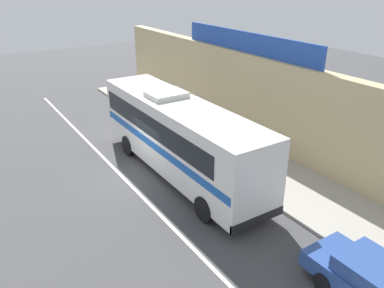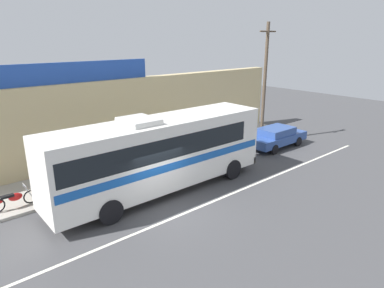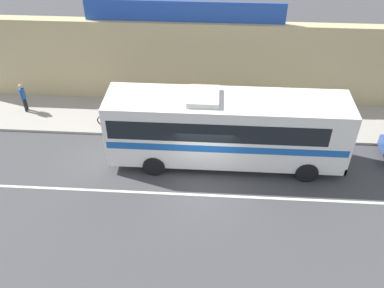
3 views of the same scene
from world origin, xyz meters
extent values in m
plane|color=#444447|center=(0.00, 0.00, 0.00)|extent=(70.00, 70.00, 0.00)
cube|color=#A8A399|center=(0.00, 5.20, 0.07)|extent=(30.00, 3.60, 0.14)
cube|color=tan|center=(0.00, 7.35, 2.40)|extent=(30.00, 0.70, 4.80)
cube|color=#234CAD|center=(-1.43, 7.35, 5.35)|extent=(10.67, 0.12, 1.10)
cube|color=silver|center=(0.00, -0.80, 0.00)|extent=(30.00, 0.14, 0.01)
cube|color=white|center=(0.95, 1.64, 1.99)|extent=(11.02, 2.45, 3.10)
cube|color=black|center=(0.51, 1.64, 2.54)|extent=(9.70, 2.47, 0.96)
cube|color=#1956B2|center=(0.95, 1.64, 1.69)|extent=(10.80, 2.47, 0.36)
cube|color=black|center=(6.43, 1.64, 2.44)|extent=(0.04, 2.21, 1.40)
cube|color=black|center=(6.42, 1.64, 0.62)|extent=(0.12, 2.45, 0.36)
cube|color=silver|center=(-0.15, 1.64, 3.66)|extent=(1.40, 1.72, 0.24)
cylinder|color=black|center=(4.70, 2.77, 0.52)|extent=(1.04, 0.32, 1.04)
cylinder|color=black|center=(4.70, 0.50, 0.52)|extent=(1.04, 0.32, 1.04)
cylinder|color=black|center=(-2.36, 2.77, 0.52)|extent=(1.04, 0.32, 1.04)
cylinder|color=black|center=(-2.36, 0.50, 0.52)|extent=(1.04, 0.32, 1.04)
cube|color=#2D4C93|center=(10.86, 2.28, 1.13)|extent=(2.38, 1.60, 0.48)
cylinder|color=black|center=(9.63, 3.12, 0.31)|extent=(0.62, 0.20, 0.62)
cylinder|color=black|center=(9.63, 1.44, 0.31)|extent=(0.62, 0.20, 0.62)
torus|color=black|center=(-4.33, 4.10, 0.45)|extent=(0.62, 0.06, 0.62)
torus|color=black|center=(-5.65, 4.10, 0.45)|extent=(0.62, 0.06, 0.62)
cylinder|color=silver|center=(-4.41, 4.10, 0.75)|extent=(0.34, 0.04, 0.65)
cylinder|color=silver|center=(-4.51, 4.10, 1.07)|extent=(0.03, 0.56, 0.03)
ellipsoid|color=red|center=(-4.93, 4.10, 0.63)|extent=(0.56, 0.22, 0.34)
cube|color=black|center=(-5.23, 4.10, 0.75)|extent=(0.52, 0.20, 0.10)
ellipsoid|color=red|center=(-5.59, 4.10, 0.59)|extent=(0.36, 0.14, 0.16)
torus|color=black|center=(-2.61, 4.04, 0.45)|extent=(0.62, 0.06, 0.62)
torus|color=black|center=(-3.92, 4.04, 0.45)|extent=(0.62, 0.06, 0.62)
cylinder|color=silver|center=(-2.69, 4.04, 0.75)|extent=(0.34, 0.04, 0.65)
cylinder|color=silver|center=(-2.79, 4.04, 1.07)|extent=(0.03, 0.56, 0.03)
ellipsoid|color=#991E8C|center=(-3.20, 4.04, 0.63)|extent=(0.56, 0.22, 0.34)
cube|color=black|center=(-3.50, 4.04, 0.75)|extent=(0.52, 0.20, 0.10)
ellipsoid|color=#991E8C|center=(-3.86, 4.04, 0.59)|extent=(0.36, 0.14, 0.16)
cylinder|color=black|center=(-10.36, 5.36, 0.55)|extent=(0.13, 0.13, 0.83)
cylinder|color=black|center=(-10.36, 5.18, 0.55)|extent=(0.13, 0.13, 0.83)
cylinder|color=#23519E|center=(-10.36, 5.27, 1.28)|extent=(0.30, 0.30, 0.62)
sphere|color=tan|center=(-10.36, 5.27, 1.73)|extent=(0.22, 0.22, 0.22)
cylinder|color=#23519E|center=(-10.36, 5.47, 1.31)|extent=(0.08, 0.08, 0.57)
cylinder|color=#23519E|center=(-10.36, 5.07, 1.31)|extent=(0.08, 0.08, 0.57)
cylinder|color=navy|center=(0.01, 4.54, 0.56)|extent=(0.13, 0.13, 0.84)
cylinder|color=navy|center=(0.01, 4.36, 0.56)|extent=(0.13, 0.13, 0.84)
cylinder|color=white|center=(0.01, 4.45, 1.30)|extent=(0.30, 0.30, 0.63)
sphere|color=#A37556|center=(0.01, 4.45, 1.76)|extent=(0.23, 0.23, 0.23)
cylinder|color=white|center=(0.01, 4.65, 1.33)|extent=(0.08, 0.08, 0.58)
cylinder|color=white|center=(0.01, 4.25, 1.33)|extent=(0.08, 0.08, 0.58)
camera|label=1|loc=(14.97, -6.71, 8.87)|focal=36.19mm
camera|label=2|loc=(-7.69, -10.80, 7.13)|focal=31.77mm
camera|label=3|loc=(0.38, -14.30, 13.29)|focal=39.30mm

